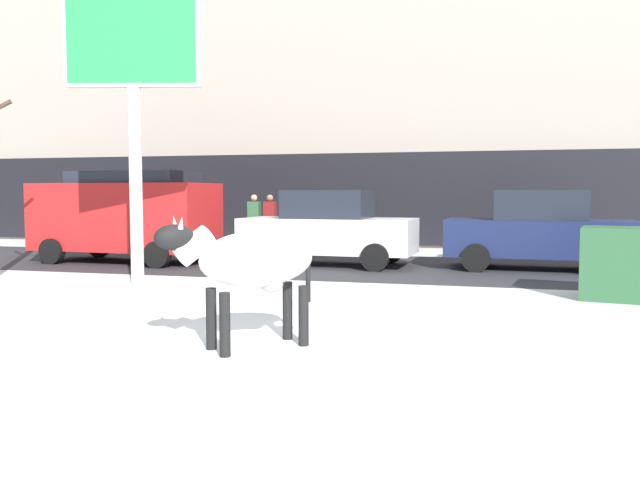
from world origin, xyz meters
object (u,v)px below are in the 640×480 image
at_px(car_white_sedan, 328,228).
at_px(pedestrian_by_cars, 270,223).
at_px(car_navy_sedan, 539,231).
at_px(dumpster, 636,264).
at_px(billboard, 133,56).
at_px(pedestrian_far_left, 299,223).
at_px(pedestrian_near_billboard, 254,223).
at_px(cow_holstein, 253,261).
at_px(car_red_van, 126,214).

distance_m(car_white_sedan, pedestrian_by_cars, 4.00).
bearing_deg(car_navy_sedan, dumpster, -73.02).
bearing_deg(billboard, pedestrian_far_left, 82.43).
distance_m(pedestrian_near_billboard, pedestrian_far_left, 1.41).
bearing_deg(pedestrian_near_billboard, pedestrian_far_left, 0.00).
relative_size(car_white_sedan, pedestrian_far_left, 2.47).
height_order(pedestrian_near_billboard, pedestrian_far_left, same).
relative_size(cow_holstein, pedestrian_by_cars, 0.95).
distance_m(car_white_sedan, pedestrian_near_billboard, 4.34).
relative_size(cow_holstein, pedestrian_near_billboard, 0.95).
distance_m(billboard, dumpster, 9.60).
relative_size(car_navy_sedan, dumpster, 2.51).
bearing_deg(pedestrian_near_billboard, car_white_sedan, -44.89).
height_order(car_red_van, pedestrian_far_left, car_red_van).
bearing_deg(pedestrian_near_billboard, dumpster, -36.23).
bearing_deg(car_white_sedan, car_red_van, -173.45).
bearing_deg(billboard, pedestrian_near_billboard, 93.24).
relative_size(pedestrian_by_cars, pedestrian_far_left, 1.00).
relative_size(car_red_van, car_white_sedan, 1.09).
height_order(car_white_sedan, dumpster, car_white_sedan).
bearing_deg(pedestrian_far_left, pedestrian_near_billboard, 180.00).
bearing_deg(pedestrian_by_cars, pedestrian_far_left, 0.00).
distance_m(cow_holstein, car_red_van, 10.14).
distance_m(car_white_sedan, pedestrian_far_left, 3.48).
bearing_deg(pedestrian_near_billboard, cow_holstein, -69.57).
relative_size(cow_holstein, car_red_van, 0.35).
height_order(pedestrian_near_billboard, dumpster, pedestrian_near_billboard).
distance_m(cow_holstein, pedestrian_far_left, 11.86).
distance_m(car_navy_sedan, dumpster, 4.25).
distance_m(pedestrian_by_cars, dumpster, 11.06).
bearing_deg(dumpster, car_white_sedan, 148.97).
bearing_deg(pedestrian_by_cars, billboard, -90.64).
height_order(car_red_van, pedestrian_by_cars, car_red_van).
xyz_separation_m(car_red_van, pedestrian_by_cars, (2.62, 3.66, -0.36)).
bearing_deg(cow_holstein, dumpster, 43.66).
bearing_deg(cow_holstein, car_navy_sedan, 67.05).
height_order(billboard, car_white_sedan, billboard).
bearing_deg(pedestrian_by_cars, car_navy_sedan, -19.93).
height_order(car_red_van, car_navy_sedan, car_red_van).
height_order(cow_holstein, pedestrian_by_cars, pedestrian_by_cars).
bearing_deg(pedestrian_far_left, billboard, -97.57).
bearing_deg(pedestrian_by_cars, cow_holstein, -71.81).
xyz_separation_m(car_navy_sedan, pedestrian_by_cars, (-7.50, 2.72, -0.03)).
bearing_deg(car_navy_sedan, pedestrian_by_cars, 160.07).
distance_m(cow_holstein, dumpster, 6.87).
bearing_deg(car_navy_sedan, cow_holstein, -112.95).
relative_size(car_navy_sedan, pedestrian_by_cars, 2.47).
bearing_deg(dumpster, car_navy_sedan, 106.98).
height_order(car_red_van, dumpster, car_red_van).
distance_m(car_navy_sedan, pedestrian_by_cars, 7.98).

